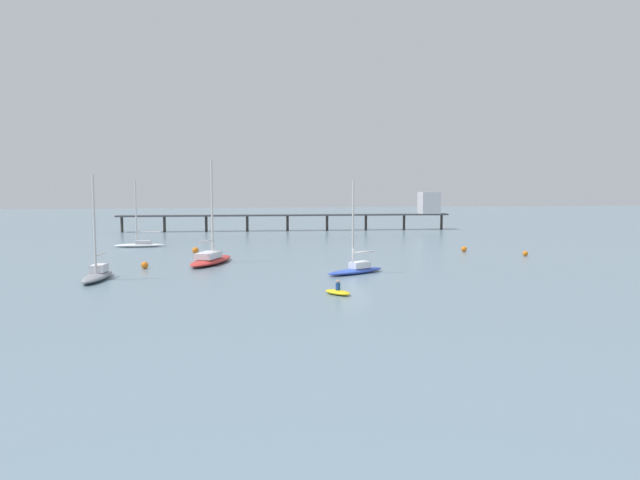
{
  "coord_description": "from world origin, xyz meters",
  "views": [
    {
      "loc": [
        -12.25,
        -52.23,
        8.01
      ],
      "look_at": [
        0.0,
        20.38,
        1.5
      ],
      "focal_mm": 32.22,
      "sensor_mm": 36.0,
      "label": 1
    }
  ],
  "objects": [
    {
      "name": "ground_plane",
      "position": [
        0.0,
        0.0,
        0.0
      ],
      "size": [
        400.0,
        400.0,
        0.0
      ],
      "primitive_type": "plane",
      "color": "slate"
    },
    {
      "name": "pier",
      "position": [
        14.42,
        57.7,
        4.12
      ],
      "size": [
        64.03,
        5.34,
        7.5
      ],
      "color": "#4C4C51",
      "rests_on": "ground_plane"
    },
    {
      "name": "sailboat_white",
      "position": [
        -23.78,
        30.32,
        0.58
      ],
      "size": [
        6.82,
        1.62,
        9.26
      ],
      "color": "white",
      "rests_on": "ground_plane"
    },
    {
      "name": "sailboat_red",
      "position": [
        -13.66,
        10.23,
        0.62
      ],
      "size": [
        5.86,
        9.62,
        11.17
      ],
      "color": "red",
      "rests_on": "ground_plane"
    },
    {
      "name": "sailboat_gray",
      "position": [
        -23.34,
        0.77,
        0.61
      ],
      "size": [
        2.34,
        7.13,
        9.25
      ],
      "color": "gray",
      "rests_on": "ground_plane"
    },
    {
      "name": "sailboat_blue",
      "position": [
        0.17,
        0.61,
        0.59
      ],
      "size": [
        6.65,
        4.71,
        8.87
      ],
      "color": "#2D4CB7",
      "rests_on": "ground_plane"
    },
    {
      "name": "dinghy_yellow",
      "position": [
        -3.7,
        -9.79,
        0.22
      ],
      "size": [
        2.27,
        2.61,
        1.14
      ],
      "color": "yellow",
      "rests_on": "ground_plane"
    },
    {
      "name": "mooring_buoy_mid",
      "position": [
        18.23,
        17.01,
        0.36
      ],
      "size": [
        0.73,
        0.73,
        0.73
      ],
      "primitive_type": "sphere",
      "color": "orange",
      "rests_on": "ground_plane"
    },
    {
      "name": "mooring_buoy_outer",
      "position": [
        23.51,
        11.22,
        0.32
      ],
      "size": [
        0.65,
        0.65,
        0.65
      ],
      "primitive_type": "sphere",
      "color": "orange",
      "rests_on": "ground_plane"
    },
    {
      "name": "mooring_buoy_inner",
      "position": [
        -20.18,
        7.49,
        0.36
      ],
      "size": [
        0.73,
        0.73,
        0.73
      ],
      "primitive_type": "sphere",
      "color": "orange",
      "rests_on": "ground_plane"
    },
    {
      "name": "mooring_buoy_far",
      "position": [
        -15.76,
        20.74,
        0.4
      ],
      "size": [
        0.81,
        0.81,
        0.81
      ],
      "primitive_type": "sphere",
      "color": "orange",
      "rests_on": "ground_plane"
    }
  ]
}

